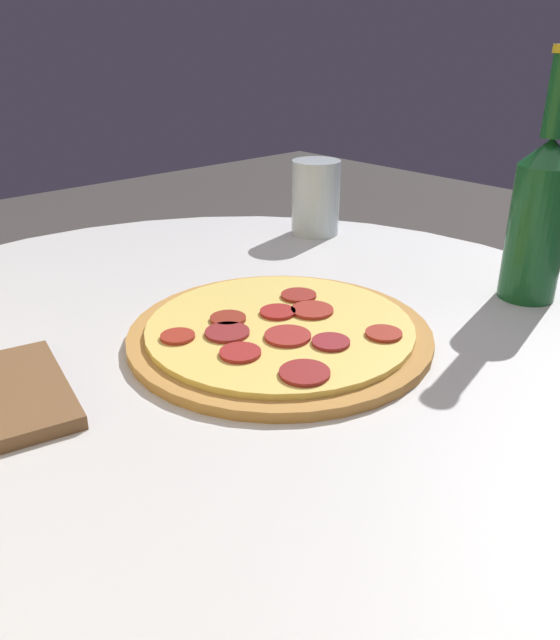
{
  "coord_description": "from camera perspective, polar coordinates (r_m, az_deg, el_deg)",
  "views": [
    {
      "loc": [
        -0.43,
        0.32,
        1.05
      ],
      "look_at": [
        -0.03,
        -0.05,
        0.79
      ],
      "focal_mm": 35.0,
      "sensor_mm": 36.0,
      "label": 1
    }
  ],
  "objects": [
    {
      "name": "beer_bottle",
      "position": [
        0.73,
        22.66,
        9.14
      ],
      "size": [
        0.06,
        0.06,
        0.26
      ],
      "color": "#144C23",
      "rests_on": "table"
    },
    {
      "name": "drinking_glass",
      "position": [
        0.93,
        3.28,
        11.11
      ],
      "size": [
        0.07,
        0.07,
        0.11
      ],
      "color": "silver",
      "rests_on": "table"
    },
    {
      "name": "pizza",
      "position": [
        0.61,
        0.0,
        -1.06
      ],
      "size": [
        0.3,
        0.3,
        0.02
      ],
      "color": "#B77F3D",
      "rests_on": "table"
    },
    {
      "name": "table",
      "position": [
        0.71,
        -4.65,
        -16.76
      ],
      "size": [
        0.93,
        0.93,
        0.77
      ],
      "color": "silver",
      "rests_on": "ground_plane"
    }
  ]
}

